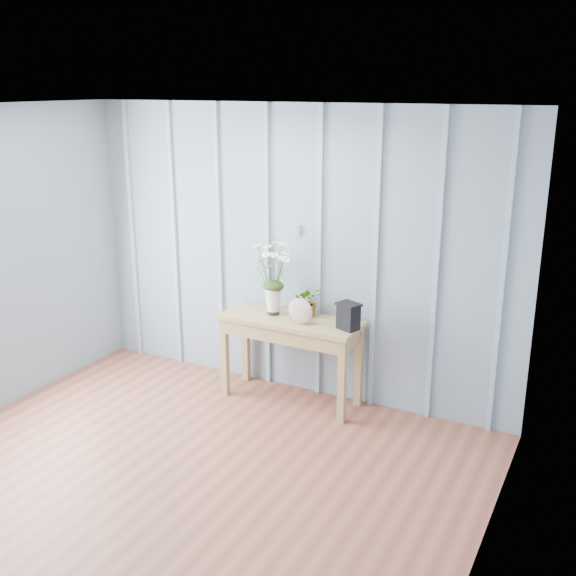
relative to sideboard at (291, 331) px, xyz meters
The scene contains 7 objects.
ground 2.10m from the sideboard, 93.01° to the right, with size 4.50×4.50×0.00m, color brown.
room_shell 1.73m from the sideboard, 95.54° to the right, with size 4.00×4.50×2.50m.
sideboard is the anchor object (origin of this frame).
daisy_vase 0.55m from the sideboard, behind, with size 0.46×0.35×0.65m.
spider_plant 0.30m from the sideboard, 46.36° to the left, with size 0.24×0.21×0.27m, color #1F3812.
felt_disc_vessel 0.28m from the sideboard, 33.06° to the right, with size 0.22×0.06×0.22m, color #934850.
carved_box 0.58m from the sideboard, ahead, with size 0.22×0.20×0.22m.
Camera 1 is at (2.55, -2.76, 2.64)m, focal length 42.00 mm.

